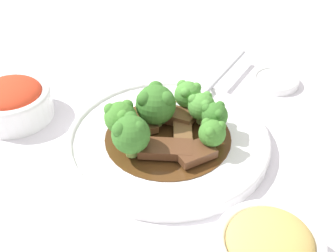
% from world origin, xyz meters
% --- Properties ---
extents(ground_plane, '(4.00, 4.00, 0.00)m').
position_xyz_m(ground_plane, '(0.00, 0.00, 0.00)').
color(ground_plane, silver).
extents(main_plate, '(0.28, 0.28, 0.02)m').
position_xyz_m(main_plate, '(0.00, 0.00, 0.01)').
color(main_plate, white).
rests_on(main_plate, ground_plane).
extents(beef_strip_0, '(0.06, 0.05, 0.01)m').
position_xyz_m(beef_strip_0, '(-0.01, -0.05, 0.02)').
color(beef_strip_0, '#56331E').
rests_on(beef_strip_0, main_plate).
extents(beef_strip_1, '(0.05, 0.04, 0.01)m').
position_xyz_m(beef_strip_1, '(-0.02, 0.03, 0.02)').
color(beef_strip_1, brown).
rests_on(beef_strip_1, main_plate).
extents(beef_strip_2, '(0.04, 0.05, 0.02)m').
position_xyz_m(beef_strip_2, '(0.03, 0.01, 0.03)').
color(beef_strip_2, brown).
rests_on(beef_strip_2, main_plate).
extents(beef_strip_3, '(0.07, 0.08, 0.01)m').
position_xyz_m(beef_strip_3, '(-0.03, -0.02, 0.02)').
color(beef_strip_3, '#56331E').
rests_on(beef_strip_3, main_plate).
extents(beef_strip_4, '(0.07, 0.06, 0.01)m').
position_xyz_m(beef_strip_4, '(0.01, -0.02, 0.02)').
color(beef_strip_4, brown).
rests_on(beef_strip_4, main_plate).
extents(broccoli_floret_0, '(0.04, 0.04, 0.04)m').
position_xyz_m(broccoli_floret_0, '(0.05, -0.04, 0.05)').
color(broccoli_floret_0, '#8EB756').
rests_on(broccoli_floret_0, main_plate).
extents(broccoli_floret_1, '(0.06, 0.06, 0.06)m').
position_xyz_m(broccoli_floret_1, '(0.01, 0.03, 0.05)').
color(broccoli_floret_1, '#8EB756').
rests_on(broccoli_floret_1, main_plate).
extents(broccoli_floret_2, '(0.04, 0.04, 0.04)m').
position_xyz_m(broccoli_floret_2, '(0.02, -0.06, 0.04)').
color(broccoli_floret_2, '#7FA84C').
rests_on(broccoli_floret_2, main_plate).
extents(broccoli_floret_3, '(0.04, 0.04, 0.05)m').
position_xyz_m(broccoli_floret_3, '(-0.04, 0.05, 0.05)').
color(broccoli_floret_3, '#7FA84C').
rests_on(broccoli_floret_3, main_plate).
extents(broccoli_floret_4, '(0.05, 0.05, 0.06)m').
position_xyz_m(broccoli_floret_4, '(-0.06, 0.01, 0.05)').
color(broccoli_floret_4, '#7FA84C').
rests_on(broccoli_floret_4, main_plate).
extents(broccoli_floret_5, '(0.04, 0.04, 0.05)m').
position_xyz_m(broccoli_floret_5, '(0.06, 0.01, 0.05)').
color(broccoli_floret_5, '#7FA84C').
rests_on(broccoli_floret_5, main_plate).
extents(broccoli_floret_6, '(0.04, 0.04, 0.05)m').
position_xyz_m(broccoli_floret_6, '(0.05, -0.02, 0.05)').
color(broccoli_floret_6, '#8EB756').
rests_on(broccoli_floret_6, main_plate).
extents(serving_spoon, '(0.22, 0.06, 0.01)m').
position_xyz_m(serving_spoon, '(0.09, 0.01, 0.03)').
color(serving_spoon, '#B7B7BC').
rests_on(serving_spoon, main_plate).
extents(side_bowl_kimchi, '(0.11, 0.11, 0.06)m').
position_xyz_m(side_bowl_kimchi, '(-0.09, 0.22, 0.03)').
color(side_bowl_kimchi, white).
rests_on(side_bowl_kimchi, ground_plane).
extents(side_bowl_appetizer, '(0.11, 0.11, 0.06)m').
position_xyz_m(side_bowl_appetizer, '(-0.09, -0.20, 0.03)').
color(side_bowl_appetizer, white).
rests_on(side_bowl_appetizer, ground_plane).
extents(sauce_dish, '(0.08, 0.08, 0.01)m').
position_xyz_m(sauce_dish, '(0.23, -0.04, 0.01)').
color(sauce_dish, white).
rests_on(sauce_dish, ground_plane).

